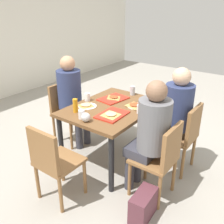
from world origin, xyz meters
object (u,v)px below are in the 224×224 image
Objects in this scene: chair_near_right at (184,134)px; pizza_slice_a at (111,114)px; pizza_slice_d at (134,105)px; foil_bundle at (86,117)px; tray_red_far at (113,99)px; handbag at (143,206)px; paper_plate_center at (87,106)px; person_in_brown_jacket at (175,111)px; chair_near_left at (161,157)px; soda_can at (132,91)px; person_in_red at (150,131)px; person_far_side at (72,94)px; chair_left_end at (53,160)px; plastic_cup_c at (82,114)px; plastic_cup_a at (87,97)px; pizza_slice_b at (114,97)px; paper_plate_near_edge at (137,106)px; pizza_slice_c at (86,105)px; chair_far_side at (66,109)px; tray_red_near at (112,115)px; plastic_cup_b at (140,109)px; condiment_bottle at (75,106)px; main_table at (112,113)px.

pizza_slice_a is (-0.52, 0.66, 0.26)m from chair_near_right.
pizza_slice_d is 0.69m from foil_bundle.
pizza_slice_d is (-0.12, 0.61, 0.25)m from chair_near_right.
handbag is (-0.84, -0.97, -0.59)m from tray_red_far.
pizza_slice_a is at bearing -98.41° from paper_plate_center.
person_in_brown_jacket is 0.48m from pizza_slice_d.
handbag is at bearing -177.42° from chair_near_left.
soda_can is (0.67, -0.22, 0.06)m from paper_plate_center.
chair_near_left and chair_near_right have the same top height.
person_in_red is 1.00× the size of person_far_side.
person_in_brown_jacket reaches higher than chair_left_end.
soda_can is (0.96, -0.04, 0.01)m from plastic_cup_c.
person_far_side is 12.48× the size of plastic_cup_a.
pizza_slice_a is 0.54m from pizza_slice_b.
pizza_slice_d is at bearing -98.47° from pizza_slice_b.
pizza_slice_b is at bearing 61.81° from chair_near_left.
chair_left_end is at bearing -144.90° from person_far_side.
person_in_brown_jacket is 1.39m from person_far_side.
tray_red_far is at bearing 5.57° from plastic_cup_c.
paper_plate_near_edge is at bearing -25.43° from plastic_cup_c.
person_in_brown_jacket is 1.05m from pizza_slice_c.
chair_left_end is (-0.68, 0.82, 0.00)m from chair_near_left.
plastic_cup_a is 0.53m from plastic_cup_c.
pizza_slice_c is at bearing 161.08° from soda_can.
person_in_brown_jacket is 1.03m from paper_plate_center.
plastic_cup_c is (0.50, 0.07, 0.28)m from chair_left_end.
handbag is at bearing -179.03° from chair_near_right.
paper_plate_center is at bearing 81.59° from pizza_slice_a.
tray_red_far is at bearing 33.16° from pizza_slice_a.
tray_red_near is (-0.20, -0.97, 0.24)m from chair_far_side.
plastic_cup_a is at bearing 94.50° from plastic_cup_b.
paper_plate_center is 2.20× the size of plastic_cup_a.
condiment_bottle reaches higher than pizza_slice_a.
plastic_cup_b is (-0.26, 0.31, 0.04)m from person_in_brown_jacket.
chair_far_side is at bearing 78.16° from tray_red_near.
tray_red_near is 3.60× the size of plastic_cup_b.
paper_plate_near_edge is at bearing -78.08° from pizza_slice_d.
soda_can is 1.56m from handbag.
chair_near_left is 1.00× the size of chair_far_side.
pizza_slice_d is at bearing -9.16° from tray_red_near.
paper_plate_near_edge is (-0.03, -0.37, -0.00)m from tray_red_far.
plastic_cup_a reaches higher than main_table.
pizza_slice_a reaches higher than pizza_slice_c.
paper_plate_near_edge is 1.38× the size of condiment_bottle.
chair_near_right is at bearing -74.93° from plastic_cup_a.
person_in_red is at bearing 166.48° from chair_near_right.
person_in_brown_jacket is at bearing -73.03° from plastic_cup_a.
tray_red_far is (-0.09, 0.81, -0.00)m from person_in_brown_jacket.
chair_far_side is 1.03m from pizza_slice_a.
tray_red_near is at bearing -143.23° from main_table.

